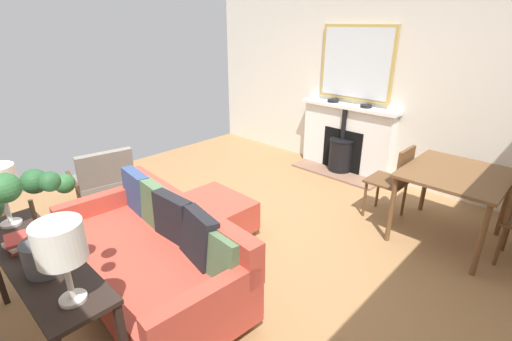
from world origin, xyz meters
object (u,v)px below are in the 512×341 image
mantel_bowl_near (333,101)px  ottoman (213,214)px  potted_plant (28,220)px  book_stack (27,240)px  sofa (153,254)px  dining_chair_near_fireplace (395,177)px  dining_table (455,181)px  table_lamp_far_end (60,245)px  fireplace (345,142)px  console_table (41,268)px  mantel_bowl_far (366,106)px  armchair_accent (104,176)px

mantel_bowl_near → ottoman: mantel_bowl_near is taller
potted_plant → book_stack: potted_plant is taller
sofa → dining_chair_near_fireplace: dining_chair_near_fireplace is taller
dining_table → dining_chair_near_fireplace: bearing=-90.0°
mantel_bowl_near → table_lamp_far_end: 4.32m
fireplace → console_table: bearing=3.5°
mantel_bowl_near → mantel_bowl_far: 0.53m
sofa → dining_table: bearing=149.2°
potted_plant → mantel_bowl_far: bearing=-177.7°
console_table → book_stack: (0.00, -0.18, 0.13)m
potted_plant → dining_table: 3.58m
table_lamp_far_end → console_table: bearing=-90.0°
fireplace → dining_table: 1.98m
mantel_bowl_near → console_table: 4.23m
ottoman → table_lamp_far_end: table_lamp_far_end is taller
ottoman → console_table: console_table is taller
ottoman → fireplace: bearing=179.2°
book_stack → dining_chair_near_fireplace: size_ratio=0.32×
mantel_bowl_far → table_lamp_far_end: (4.18, 0.55, 0.05)m
console_table → dining_chair_near_fireplace: 3.40m
ottoman → table_lamp_far_end: bearing=27.3°
table_lamp_far_end → book_stack: (0.00, -0.74, -0.31)m
mantel_bowl_far → dining_chair_near_fireplace: bearing=44.5°
ottoman → book_stack: (1.66, 0.11, 0.53)m
mantel_bowl_far → book_stack: 4.19m
dining_table → ottoman: bearing=-47.8°
fireplace → mantel_bowl_far: mantel_bowl_far is taller
armchair_accent → table_lamp_far_end: bearing=62.5°
sofa → console_table: (0.78, -0.00, 0.29)m
mantel_bowl_near → dining_table: bearing=65.7°
mantel_bowl_near → dining_chair_near_fireplace: bearing=57.4°
armchair_accent → mantel_bowl_near: bearing=159.4°
mantel_bowl_far → table_lamp_far_end: bearing=7.5°
dining_table → book_stack: bearing=-27.1°
ottoman → potted_plant: bearing=15.6°
sofa → armchair_accent: (-0.38, -1.65, 0.08)m
mantel_bowl_near → armchair_accent: 3.29m
fireplace → mantel_bowl_near: 0.64m
armchair_accent → ottoman: bearing=110.3°
ottoman → book_stack: size_ratio=2.74×
ottoman → dining_table: (-1.62, 1.78, 0.41)m
mantel_bowl_far → book_stack: bearing=-2.6°
mantel_bowl_near → sofa: size_ratio=0.09×
fireplace → ottoman: size_ratio=1.93×
fireplace → dining_chair_near_fireplace: 1.47m
mantel_bowl_near → sofa: bearing=8.6°
fireplace → armchair_accent: 3.32m
potted_plant → dining_chair_near_fireplace: bearing=167.6°
sofa → potted_plant: size_ratio=2.76×
mantel_bowl_near → book_stack: bearing=4.6°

